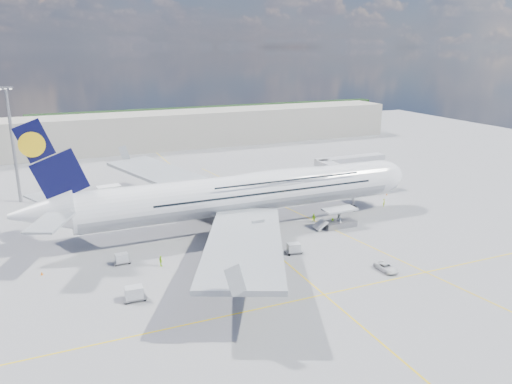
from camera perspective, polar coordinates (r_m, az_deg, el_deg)
name	(u,v)px	position (r m, az deg, el deg)	size (l,w,h in m)	color
ground	(265,245)	(88.29, 1.07, -6.06)	(300.00, 300.00, 0.00)	gray
taxi_line_main	(265,245)	(88.29, 1.07, -6.06)	(0.25, 220.00, 0.01)	yellow
taxi_line_cross	(324,294)	(72.26, 7.78, -11.53)	(120.00, 0.25, 0.01)	yellow
taxi_line_diag	(307,217)	(102.60, 5.89, -2.90)	(0.25, 100.00, 0.01)	yellow
airliner	(245,193)	(94.80, -1.27, -0.08)	(77.26, 79.15, 23.71)	white
jet_bridge	(345,166)	(117.67, 10.13, 2.89)	(18.80, 12.10, 8.50)	#B7B7BC
cargo_loader	(338,220)	(97.86, 9.38, -3.23)	(8.53, 3.20, 3.67)	silver
light_mast	(13,144)	(121.17, -26.02, 4.95)	(3.00, 0.70, 25.50)	gray
terminal	(150,131)	(174.85, -12.01, 6.83)	(180.00, 16.00, 12.00)	#B2AD9E
tree_line	(218,115)	(228.62, -4.39, 8.77)	(160.00, 6.00, 8.00)	#193814
dolly_row_a	(134,293)	(71.57, -13.76, -11.18)	(3.32, 1.90, 2.04)	gray
dolly_row_b	(240,258)	(80.72, -1.81, -7.58)	(2.98, 2.30, 1.67)	gray
dolly_row_c	(219,266)	(78.19, -4.28, -8.44)	(2.88, 1.88, 1.69)	gray
dolly_back	(122,258)	(83.39, -15.10, -7.35)	(2.76, 1.55, 1.72)	gray
dolly_nose_far	(294,248)	(84.59, 4.34, -6.42)	(3.05, 1.92, 1.81)	gray
dolly_nose_near	(263,237)	(90.93, 0.83, -5.16)	(2.90, 1.77, 0.40)	gray
baggage_tug	(242,258)	(81.18, -1.58, -7.51)	(3.20, 2.39, 1.81)	white
catering_truck_inner	(157,206)	(104.92, -11.28, -1.57)	(7.08, 2.96, 4.17)	gray
catering_truck_outer	(113,195)	(114.85, -16.06, -0.36)	(7.21, 3.22, 4.20)	gray
service_van	(386,267)	(80.86, 14.66, -8.33)	(1.99, 4.32, 1.20)	silver
crew_nose	(384,203)	(112.18, 14.42, -1.18)	(0.66, 0.43, 1.81)	#C0DE17
crew_loader	(314,218)	(99.66, 6.63, -2.97)	(0.86, 0.67, 1.77)	#9EE518
crew_wing	(161,261)	(81.14, -10.83, -7.76)	(1.05, 0.44, 1.79)	#BDFF1A
crew_van	(332,222)	(98.29, 8.73, -3.39)	(0.77, 0.50, 1.58)	#A2FA1A
crew_tug	(278,282)	(72.95, 2.49, -10.24)	(1.27, 0.73, 1.96)	#D1DD17
cone_nose	(387,194)	(121.14, 14.72, -0.24)	(0.41, 0.41, 0.52)	orange
cone_wing_left_inner	(204,204)	(110.45, -5.99, -1.36)	(0.46, 0.46, 0.58)	orange
cone_wing_left_outer	(120,196)	(119.70, -15.33, -0.47)	(0.45, 0.45, 0.57)	orange
cone_wing_right_inner	(231,242)	(89.11, -2.85, -5.68)	(0.43, 0.43, 0.55)	orange
cone_wing_right_outer	(196,292)	(72.31, -6.86, -11.25)	(0.41, 0.41, 0.53)	orange
cone_tail	(42,273)	(83.80, -23.29, -8.54)	(0.43, 0.43, 0.54)	orange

